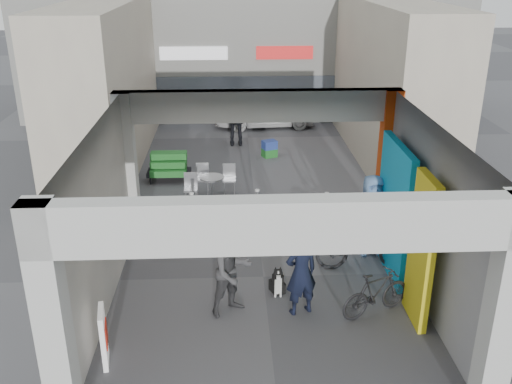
{
  "coord_description": "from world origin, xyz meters",
  "views": [
    {
      "loc": [
        -0.63,
        -10.35,
        6.19
      ],
      "look_at": [
        -0.11,
        1.0,
        1.51
      ],
      "focal_mm": 40.0,
      "sensor_mm": 36.0,
      "label": 1
    }
  ],
  "objects_px": {
    "cafe_set": "(208,187)",
    "bicycle_rear": "(376,293)",
    "man_back_turned": "(232,272)",
    "bicycle_front": "(364,245)",
    "border_collie": "(278,283)",
    "man_with_dog": "(301,272)",
    "man_crates": "(236,118)",
    "white_van": "(265,110)",
    "produce_stand": "(169,170)",
    "man_elderly": "(371,215)"
  },
  "relations": [
    {
      "from": "cafe_set",
      "to": "bicycle_rear",
      "type": "bearing_deg",
      "value": -60.42
    },
    {
      "from": "man_back_turned",
      "to": "bicycle_front",
      "type": "distance_m",
      "value": 3.2
    },
    {
      "from": "bicycle_front",
      "to": "bicycle_rear",
      "type": "xyz_separation_m",
      "value": [
        -0.15,
        -1.7,
        -0.1
      ]
    },
    {
      "from": "cafe_set",
      "to": "bicycle_rear",
      "type": "xyz_separation_m",
      "value": [
        3.28,
        -5.79,
        0.15
      ]
    },
    {
      "from": "border_collie",
      "to": "man_back_turned",
      "type": "xyz_separation_m",
      "value": [
        -0.89,
        -0.55,
        0.6
      ]
    },
    {
      "from": "border_collie",
      "to": "man_with_dog",
      "type": "xyz_separation_m",
      "value": [
        0.37,
        -0.65,
        0.61
      ]
    },
    {
      "from": "man_crates",
      "to": "bicycle_front",
      "type": "relative_size",
      "value": 0.96
    },
    {
      "from": "cafe_set",
      "to": "bicycle_front",
      "type": "distance_m",
      "value": 5.34
    },
    {
      "from": "man_back_turned",
      "to": "white_van",
      "type": "bearing_deg",
      "value": 51.45
    },
    {
      "from": "cafe_set",
      "to": "bicycle_rear",
      "type": "relative_size",
      "value": 0.94
    },
    {
      "from": "man_crates",
      "to": "cafe_set",
      "type": "bearing_deg",
      "value": 79.86
    },
    {
      "from": "produce_stand",
      "to": "border_collie",
      "type": "distance_m",
      "value": 6.91
    },
    {
      "from": "man_back_turned",
      "to": "white_van",
      "type": "xyz_separation_m",
      "value": [
        1.36,
        12.71,
        -0.18
      ]
    },
    {
      "from": "produce_stand",
      "to": "man_crates",
      "type": "distance_m",
      "value": 4.03
    },
    {
      "from": "man_elderly",
      "to": "white_van",
      "type": "distance_m",
      "value": 10.65
    },
    {
      "from": "man_crates",
      "to": "man_back_turned",
      "type": "bearing_deg",
      "value": 88.88
    },
    {
      "from": "produce_stand",
      "to": "man_crates",
      "type": "bearing_deg",
      "value": 52.19
    },
    {
      "from": "man_back_turned",
      "to": "man_crates",
      "type": "height_order",
      "value": "man_crates"
    },
    {
      "from": "man_crates",
      "to": "bicycle_front",
      "type": "height_order",
      "value": "man_crates"
    },
    {
      "from": "man_with_dog",
      "to": "bicycle_front",
      "type": "bearing_deg",
      "value": -154.3
    },
    {
      "from": "man_crates",
      "to": "bicycle_rear",
      "type": "bearing_deg",
      "value": 103.16
    },
    {
      "from": "border_collie",
      "to": "man_with_dog",
      "type": "bearing_deg",
      "value": -82.59
    },
    {
      "from": "produce_stand",
      "to": "bicycle_rear",
      "type": "bearing_deg",
      "value": -64.21
    },
    {
      "from": "border_collie",
      "to": "bicycle_front",
      "type": "distance_m",
      "value": 2.15
    },
    {
      "from": "bicycle_front",
      "to": "white_van",
      "type": "height_order",
      "value": "white_van"
    },
    {
      "from": "white_van",
      "to": "man_elderly",
      "type": "bearing_deg",
      "value": -174.39
    },
    {
      "from": "man_with_dog",
      "to": "man_back_turned",
      "type": "xyz_separation_m",
      "value": [
        -1.27,
        0.09,
        -0.0
      ]
    },
    {
      "from": "man_with_dog",
      "to": "man_back_turned",
      "type": "relative_size",
      "value": 1.01
    },
    {
      "from": "man_back_turned",
      "to": "man_crates",
      "type": "bearing_deg",
      "value": 56.29
    },
    {
      "from": "border_collie",
      "to": "man_back_turned",
      "type": "distance_m",
      "value": 1.21
    },
    {
      "from": "man_with_dog",
      "to": "bicycle_front",
      "type": "distance_m",
      "value": 2.24
    },
    {
      "from": "man_with_dog",
      "to": "man_crates",
      "type": "xyz_separation_m",
      "value": [
        -1.04,
        10.39,
        0.14
      ]
    },
    {
      "from": "bicycle_rear",
      "to": "man_elderly",
      "type": "bearing_deg",
      "value": -35.15
    },
    {
      "from": "man_elderly",
      "to": "cafe_set",
      "type": "bearing_deg",
      "value": 130.21
    },
    {
      "from": "produce_stand",
      "to": "man_elderly",
      "type": "distance_m",
      "value": 6.83
    },
    {
      "from": "cafe_set",
      "to": "man_with_dog",
      "type": "relative_size",
      "value": 0.82
    },
    {
      "from": "bicycle_front",
      "to": "man_back_turned",
      "type": "bearing_deg",
      "value": 117.02
    },
    {
      "from": "man_crates",
      "to": "white_van",
      "type": "relative_size",
      "value": 0.5
    },
    {
      "from": "man_back_turned",
      "to": "man_elderly",
      "type": "xyz_separation_m",
      "value": [
        3.1,
        2.21,
        0.07
      ]
    },
    {
      "from": "man_back_turned",
      "to": "man_with_dog",
      "type": "bearing_deg",
      "value": -36.68
    },
    {
      "from": "white_van",
      "to": "man_back_turned",
      "type": "bearing_deg",
      "value": 170.12
    },
    {
      "from": "man_with_dog",
      "to": "white_van",
      "type": "height_order",
      "value": "man_with_dog"
    },
    {
      "from": "white_van",
      "to": "bicycle_front",
      "type": "bearing_deg",
      "value": -176.42
    },
    {
      "from": "border_collie",
      "to": "man_elderly",
      "type": "height_order",
      "value": "man_elderly"
    },
    {
      "from": "border_collie",
      "to": "bicycle_rear",
      "type": "bearing_deg",
      "value": -45.82
    },
    {
      "from": "man_elderly",
      "to": "bicycle_rear",
      "type": "relative_size",
      "value": 1.25
    },
    {
      "from": "produce_stand",
      "to": "bicycle_front",
      "type": "relative_size",
      "value": 0.62
    },
    {
      "from": "bicycle_front",
      "to": "border_collie",
      "type": "bearing_deg",
      "value": 115.23
    },
    {
      "from": "border_collie",
      "to": "bicycle_front",
      "type": "bearing_deg",
      "value": 3.74
    },
    {
      "from": "man_elderly",
      "to": "white_van",
      "type": "xyz_separation_m",
      "value": [
        -1.74,
        10.5,
        -0.25
      ]
    }
  ]
}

